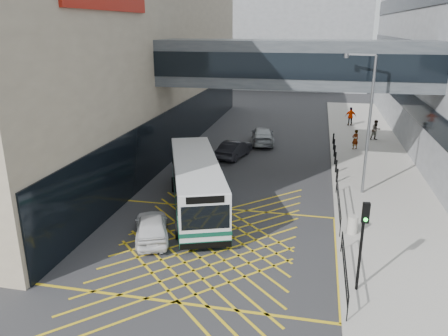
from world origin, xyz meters
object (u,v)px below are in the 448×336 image
Objects in this scene: pedestrian_c at (351,116)px; litter_bin at (353,225)px; car_dark at (234,149)px; pedestrian_a at (355,139)px; traffic_light at (363,234)px; car_silver at (262,135)px; bus at (196,183)px; car_white at (152,226)px; street_lamp at (367,117)px; pedestrian_b at (376,130)px.

litter_bin is at bearing 82.54° from pedestrian_c.
car_dark is 10.16m from pedestrian_a.
traffic_light is at bearing 53.94° from pedestrian_a.
pedestrian_a is (7.78, -0.83, 0.22)m from car_silver.
pedestrian_c reaches higher than litter_bin.
litter_bin is (0.12, 5.08, -1.96)m from traffic_light.
bus is at bearing 63.18° from pedestrian_c.
car_white is 0.97× the size of car_dark.
litter_bin is at bearing 172.45° from car_white.
street_lamp is 10.84m from pedestrian_a.
car_silver is (1.79, 15.20, -0.81)m from bus.
pedestrian_a reaches higher than car_dark.
street_lamp is at bearing 82.44° from litter_bin.
car_dark is (0.19, 10.47, -0.88)m from bus.
bus is at bearing 102.31° from car_dark.
street_lamp is (10.29, 8.25, 4.18)m from car_white.
litter_bin is at bearing -123.83° from pedestrian_b.
pedestrian_c is (1.34, 25.24, 0.49)m from litter_bin.
car_white is at bearing -125.80° from street_lamp.
pedestrian_b is 5.97m from pedestrian_c.
bus is 21.34m from pedestrian_b.
bus is 5.63× the size of pedestrian_c.
car_dark is at bearing 160.81° from street_lamp.
traffic_light is 30.39m from pedestrian_c.
traffic_light reaches higher than car_white.
car_silver is at bearing 111.41° from litter_bin.
car_dark is at bearing 124.14° from litter_bin.
traffic_light is at bearing 98.04° from car_silver.
street_lamp reaches higher than car_silver.
bus is 10.51m from car_dark.
pedestrian_a is at bearing -141.72° from car_white.
car_white is at bearing 27.26° from pedestrian_a.
pedestrian_b is (3.17, 19.56, 0.45)m from litter_bin.
pedestrian_c is (9.55, 13.14, 0.42)m from car_dark.
bus is 15.33m from car_silver.
bus is 10.63m from street_lamp.
traffic_light is at bearing 128.52° from car_dark.
car_silver is at bearing -38.65° from pedestrian_a.
car_silver is at bearing 63.10° from bus.
car_dark reaches higher than car_white.
pedestrian_c reaches higher than pedestrian_b.
traffic_light is 1.97× the size of pedestrian_c.
bus reaches higher than pedestrian_c.
litter_bin is at bearing -31.18° from bus.
car_dark reaches higher than litter_bin.
pedestrian_a is at bearing 85.80° from litter_bin.
pedestrian_a is at bearing 165.46° from car_silver.
pedestrian_b is (1.99, 3.56, 0.08)m from pedestrian_a.
pedestrian_b reaches higher than litter_bin.
bus is at bearing -147.44° from pedestrian_b.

